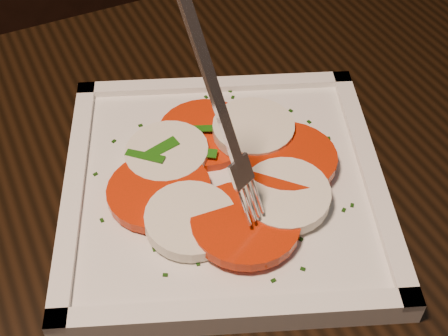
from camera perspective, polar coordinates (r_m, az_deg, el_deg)
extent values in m
cube|color=black|center=(0.48, 11.70, -9.83)|extent=(1.29, 0.94, 0.04)
cube|color=black|center=(1.06, -9.32, 6.11)|extent=(0.54, 0.54, 0.04)
cylinder|color=black|center=(1.09, -10.67, -12.77)|extent=(0.04, 0.04, 0.41)
cylinder|color=black|center=(1.20, 3.97, -3.57)|extent=(0.04, 0.04, 0.41)
cylinder|color=black|center=(1.30, -18.96, -1.63)|extent=(0.04, 0.04, 0.41)
cylinder|color=black|center=(1.40, -5.93, 5.24)|extent=(0.04, 0.04, 0.41)
cube|color=white|center=(0.49, 0.00, -1.80)|extent=(0.30, 0.30, 0.01)
cylinder|color=red|center=(0.52, -1.69, 3.13)|extent=(0.08, 0.08, 0.01)
cylinder|color=white|center=(0.50, -5.24, 1.31)|extent=(0.07, 0.07, 0.01)
cylinder|color=red|center=(0.47, -5.97, -2.06)|extent=(0.08, 0.08, 0.01)
cylinder|color=white|center=(0.45, -3.07, -4.78)|extent=(0.07, 0.07, 0.02)
cylinder|color=red|center=(0.45, 1.96, -5.13)|extent=(0.08, 0.08, 0.01)
cylinder|color=white|center=(0.47, 5.65, -2.49)|extent=(0.07, 0.07, 0.02)
cylinder|color=red|center=(0.49, 5.76, 0.99)|extent=(0.08, 0.08, 0.01)
cylinder|color=white|center=(0.51, 2.71, 3.61)|extent=(0.07, 0.07, 0.01)
cube|color=#1A560E|center=(0.50, -5.98, 1.66)|extent=(0.04, 0.02, 0.00)
cube|color=#1A560E|center=(0.48, 5.03, -0.09)|extent=(0.04, 0.01, 0.01)
cube|color=#1A560E|center=(0.51, -2.12, 3.63)|extent=(0.03, 0.02, 0.00)
cube|color=#1A560E|center=(0.49, -2.73, 1.49)|extent=(0.04, 0.02, 0.00)
cube|color=#1A560E|center=(0.46, 4.88, -2.79)|extent=(0.03, 0.03, 0.00)
cube|color=#1A560E|center=(0.46, -0.38, -3.61)|extent=(0.03, 0.01, 0.00)
cube|color=#1A560E|center=(0.49, -7.25, 1.10)|extent=(0.03, 0.03, 0.00)
cube|color=#1A560E|center=(0.52, 1.36, 4.51)|extent=(0.03, 0.02, 0.00)
cube|color=#1A560E|center=(0.50, 1.69, 2.08)|extent=(0.03, 0.03, 0.00)
cube|color=#1A560E|center=(0.48, 6.43, -0.03)|extent=(0.04, 0.02, 0.00)
cube|color=#103309|center=(0.54, 5.87, 4.77)|extent=(0.00, 0.00, 0.00)
cube|color=#103309|center=(0.44, 7.22, -9.14)|extent=(0.00, 0.00, 0.00)
cube|color=#103309|center=(0.53, 9.56, 2.69)|extent=(0.00, 0.00, 0.00)
cube|color=#103309|center=(0.53, 6.74, 3.31)|extent=(0.00, 0.00, 0.00)
cube|color=#103309|center=(0.43, -5.40, -9.71)|extent=(0.00, 0.00, 0.00)
cube|color=#103309|center=(0.44, -2.39, -8.73)|extent=(0.00, 0.00, 0.00)
cube|color=#103309|center=(0.45, 7.01, -6.46)|extent=(0.00, 0.00, 0.00)
cube|color=#103309|center=(0.55, 4.47, 5.33)|extent=(0.00, 0.00, 0.00)
cube|color=#103309|center=(0.54, -7.64, 3.87)|extent=(0.00, 0.00, 0.00)
cube|color=#103309|center=(0.48, 11.63, -3.36)|extent=(0.00, 0.00, 0.00)
cube|color=#103309|center=(0.53, -10.04, 2.43)|extent=(0.00, 0.00, 0.00)
cube|color=#103309|center=(0.51, 8.84, 1.33)|extent=(0.00, 0.00, 0.00)
cube|color=#103309|center=(0.54, 0.14, 4.98)|extent=(0.00, 0.00, 0.00)
cube|color=#103309|center=(0.57, 0.56, 7.06)|extent=(0.00, 0.00, 0.00)
cube|color=#103309|center=(0.43, 4.54, -10.22)|extent=(0.00, 0.00, 0.00)
cube|color=#103309|center=(0.55, 6.13, 5.23)|extent=(0.00, 0.00, 0.00)
cube|color=#103309|center=(0.51, 9.65, 0.92)|extent=(0.00, 0.00, 0.00)
cube|color=#103309|center=(0.56, -1.65, 6.51)|extent=(0.00, 0.00, 0.00)
cube|color=#103309|center=(0.50, -11.67, -0.56)|extent=(0.00, 0.00, 0.00)
cube|color=#103309|center=(0.55, 1.53, 5.37)|extent=(0.00, 0.00, 0.00)
cube|color=#103309|center=(0.45, -6.39, -7.40)|extent=(0.00, 0.00, 0.00)
cube|color=#103309|center=(0.56, 1.92, 6.10)|extent=(0.00, 0.00, 0.00)
cube|color=#103309|center=(0.49, -9.51, -1.13)|extent=(0.00, 0.00, 0.00)
cube|color=#103309|center=(0.48, 10.89, -3.80)|extent=(0.00, 0.00, 0.00)
cube|color=#103309|center=(0.56, 0.81, 6.49)|extent=(0.00, 0.00, 0.00)
cube|color=#103309|center=(0.47, -11.10, -4.71)|extent=(0.00, 0.00, 0.00)
cube|color=#103309|center=(0.54, 7.79, 4.20)|extent=(0.00, 0.00, 0.00)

